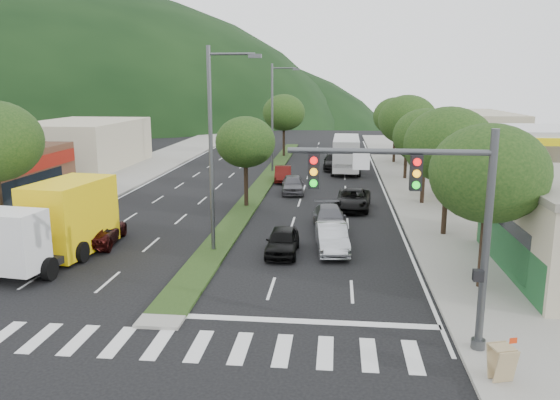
# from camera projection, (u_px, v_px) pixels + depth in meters

# --- Properties ---
(ground) EXTENTS (160.00, 160.00, 0.00)m
(ground) POSITION_uv_depth(u_px,v_px,m) (164.00, 318.00, 19.66)
(ground) COLOR black
(ground) RESTS_ON ground
(sidewalk_right) EXTENTS (5.00, 90.00, 0.15)m
(sidewalk_right) POSITION_uv_depth(u_px,v_px,m) (419.00, 190.00, 42.67)
(sidewalk_right) COLOR gray
(sidewalk_right) RESTS_ON ground
(sidewalk_left) EXTENTS (6.00, 90.00, 0.15)m
(sidewalk_left) POSITION_uv_depth(u_px,v_px,m) (106.00, 184.00, 45.29)
(sidewalk_left) COLOR gray
(sidewalk_left) RESTS_ON ground
(median) EXTENTS (1.60, 56.00, 0.12)m
(median) POSITION_uv_depth(u_px,v_px,m) (266.00, 181.00, 46.87)
(median) COLOR #1C3413
(median) RESTS_ON ground
(crosswalk) EXTENTS (19.00, 2.20, 0.01)m
(crosswalk) POSITION_uv_depth(u_px,v_px,m) (145.00, 343.00, 17.72)
(crosswalk) COLOR silver
(crosswalk) RESTS_ON ground
(traffic_signal) EXTENTS (6.12, 0.40, 7.00)m
(traffic_signal) POSITION_uv_depth(u_px,v_px,m) (435.00, 208.00, 16.26)
(traffic_signal) COLOR #47494C
(traffic_signal) RESTS_ON ground
(gas_canopy) EXTENTS (12.20, 8.20, 5.25)m
(gas_canopy) POSITION_uv_depth(u_px,v_px,m) (523.00, 136.00, 38.13)
(gas_canopy) COLOR silver
(gas_canopy) RESTS_ON ground
(bldg_left_far) EXTENTS (9.00, 14.00, 4.60)m
(bldg_left_far) POSITION_uv_depth(u_px,v_px,m) (84.00, 144.00, 54.18)
(bldg_left_far) COLOR #B5AB90
(bldg_left_far) RESTS_ON ground
(bldg_right_far) EXTENTS (10.00, 16.00, 5.20)m
(bldg_right_far) POSITION_uv_depth(u_px,v_px,m) (460.00, 136.00, 59.89)
(bldg_right_far) COLOR #B5AB90
(bldg_right_far) RESTS_ON ground
(tree_r_a) EXTENTS (4.60, 4.60, 6.63)m
(tree_r_a) POSITION_uv_depth(u_px,v_px,m) (489.00, 173.00, 21.31)
(tree_r_a) COLOR black
(tree_r_a) RESTS_ON sidewalk_right
(tree_r_b) EXTENTS (4.80, 4.80, 6.94)m
(tree_r_b) POSITION_uv_depth(u_px,v_px,m) (449.00, 145.00, 29.04)
(tree_r_b) COLOR black
(tree_r_b) RESTS_ON sidewalk_right
(tree_r_c) EXTENTS (4.40, 4.40, 6.48)m
(tree_r_c) POSITION_uv_depth(u_px,v_px,m) (425.00, 136.00, 36.88)
(tree_r_c) COLOR black
(tree_r_c) RESTS_ON sidewalk_right
(tree_r_d) EXTENTS (5.00, 5.00, 7.17)m
(tree_r_d) POSITION_uv_depth(u_px,v_px,m) (408.00, 120.00, 46.51)
(tree_r_d) COLOR black
(tree_r_d) RESTS_ON sidewalk_right
(tree_r_e) EXTENTS (4.60, 4.60, 6.71)m
(tree_r_e) POSITION_uv_depth(u_px,v_px,m) (396.00, 116.00, 56.29)
(tree_r_e) COLOR black
(tree_r_e) RESTS_ON sidewalk_right
(tree_med_near) EXTENTS (4.00, 4.00, 6.02)m
(tree_med_near) POSITION_uv_depth(u_px,v_px,m) (245.00, 142.00, 36.23)
(tree_med_near) COLOR black
(tree_med_near) RESTS_ON median
(tree_med_far) EXTENTS (4.80, 4.80, 6.94)m
(tree_med_far) POSITION_uv_depth(u_px,v_px,m) (284.00, 113.00, 61.39)
(tree_med_far) COLOR black
(tree_med_far) RESTS_ON median
(streetlight_near) EXTENTS (2.60, 0.25, 10.00)m
(streetlight_near) POSITION_uv_depth(u_px,v_px,m) (215.00, 140.00, 26.24)
(streetlight_near) COLOR #47494C
(streetlight_near) RESTS_ON ground
(streetlight_mid) EXTENTS (2.60, 0.25, 10.00)m
(streetlight_mid) POSITION_uv_depth(u_px,v_px,m) (274.00, 113.00, 50.55)
(streetlight_mid) COLOR #47494C
(streetlight_mid) RESTS_ON ground
(sedan_silver) EXTENTS (1.88, 4.31, 1.38)m
(sedan_silver) POSITION_uv_depth(u_px,v_px,m) (332.00, 238.00, 27.26)
(sedan_silver) COLOR #A4A7AC
(sedan_silver) RESTS_ON ground
(suv_maroon) EXTENTS (2.67, 4.82, 1.28)m
(suv_maroon) POSITION_uv_depth(u_px,v_px,m) (98.00, 232.00, 28.58)
(suv_maroon) COLOR black
(suv_maroon) RESTS_ON ground
(car_queue_a) EXTENTS (1.55, 3.81, 1.30)m
(car_queue_a) POSITION_uv_depth(u_px,v_px,m) (282.00, 241.00, 26.87)
(car_queue_a) COLOR black
(car_queue_a) RESTS_ON ground
(car_queue_b) EXTENTS (2.22, 4.60, 1.29)m
(car_queue_b) POSITION_uv_depth(u_px,v_px,m) (329.00, 218.00, 31.51)
(car_queue_b) COLOR #535459
(car_queue_b) RESTS_ON ground
(car_queue_c) EXTENTS (1.70, 4.04, 1.30)m
(car_queue_c) POSITION_uv_depth(u_px,v_px,m) (283.00, 174.00, 46.71)
(car_queue_c) COLOR #480E0C
(car_queue_c) RESTS_ON ground
(car_queue_d) EXTENTS (2.62, 4.95, 1.32)m
(car_queue_d) POSITION_uv_depth(u_px,v_px,m) (353.00, 199.00, 36.40)
(car_queue_d) COLOR black
(car_queue_d) RESTS_ON ground
(car_queue_e) EXTENTS (2.02, 4.21, 1.39)m
(car_queue_e) POSITION_uv_depth(u_px,v_px,m) (293.00, 184.00, 41.71)
(car_queue_e) COLOR #525257
(car_queue_e) RESTS_ON ground
(car_queue_f) EXTENTS (2.11, 5.17, 1.50)m
(car_queue_f) POSITION_uv_depth(u_px,v_px,m) (334.00, 162.00, 53.31)
(car_queue_f) COLOR black
(car_queue_f) RESTS_ON ground
(box_truck) EXTENTS (3.56, 7.61, 3.63)m
(box_truck) POSITION_uv_depth(u_px,v_px,m) (60.00, 224.00, 25.96)
(box_truck) COLOR white
(box_truck) RESTS_ON ground
(motorhome) EXTENTS (2.78, 8.47, 3.23)m
(motorhome) POSITION_uv_depth(u_px,v_px,m) (346.00, 153.00, 51.77)
(motorhome) COLOR #BBBBBB
(motorhome) RESTS_ON ground
(a_frame_sign) EXTENTS (0.78, 0.84, 1.37)m
(a_frame_sign) POSITION_uv_depth(u_px,v_px,m) (502.00, 360.00, 15.12)
(a_frame_sign) COLOR tan
(a_frame_sign) RESTS_ON sidewalk_right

